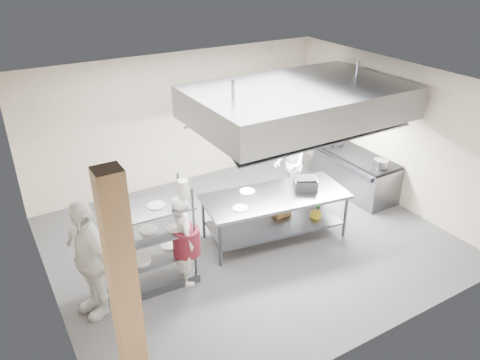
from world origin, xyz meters
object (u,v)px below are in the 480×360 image
island (275,216)px  stockpot (382,164)px  pass_rack (156,237)px  chef_plating (88,259)px  chef_line (289,164)px  chef_head (184,240)px  cooking_range (354,174)px  griddle (305,184)px

island → stockpot: (2.54, -0.15, 0.53)m
pass_rack → stockpot: 4.92m
island → chef_plating: size_ratio=1.39×
pass_rack → chef_line: 3.71m
chef_head → pass_rack: bearing=71.2°
chef_plating → stockpot: 6.02m
island → stockpot: size_ratio=10.25×
chef_plating → chef_line: bearing=90.4°
pass_rack → chef_line: size_ratio=1.08×
chef_line → chef_plating: 4.81m
stockpot → chef_plating: bearing=-178.8°
cooking_range → chef_line: chef_line is taller
island → cooking_range: bearing=22.6°
pass_rack → stockpot: bearing=2.1°
island → chef_line: bearing=53.8°
cooking_range → chef_head: 4.70m
island → stockpot: bearing=5.6°
cooking_range → stockpot: (-0.07, -0.78, 0.57)m
chef_line → chef_plating: chef_plating is taller
cooking_range → chef_head: (-4.59, -0.95, 0.38)m
chef_head → griddle: 2.63m
island → pass_rack: (-2.38, -0.12, 0.42)m
pass_rack → chef_head: 0.45m
pass_rack → griddle: (3.00, 0.04, 0.13)m
pass_rack → griddle: size_ratio=4.13×
island → griddle: (0.62, -0.08, 0.56)m
stockpot → chef_line: bearing=138.2°
chef_head → chef_line: chef_line is taller
pass_rack → island: bearing=5.4°
chef_line → stockpot: (1.41, -1.26, 0.17)m
pass_rack → cooking_range: (4.98, 0.75, -0.46)m
chef_line → griddle: size_ratio=3.83×
stockpot → chef_head: bearing=-177.9°
chef_head → stockpot: chef_head is taller
island → chef_head: chef_head is taller
pass_rack → stockpot: (4.91, -0.03, 0.11)m
pass_rack → cooking_range: bearing=11.0°
chef_line → chef_plating: bearing=-48.9°
chef_head → stockpot: (4.52, 0.17, 0.19)m
pass_rack → chef_plating: size_ratio=0.92×
island → chef_line: 1.62m
cooking_range → island: bearing=-166.4°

